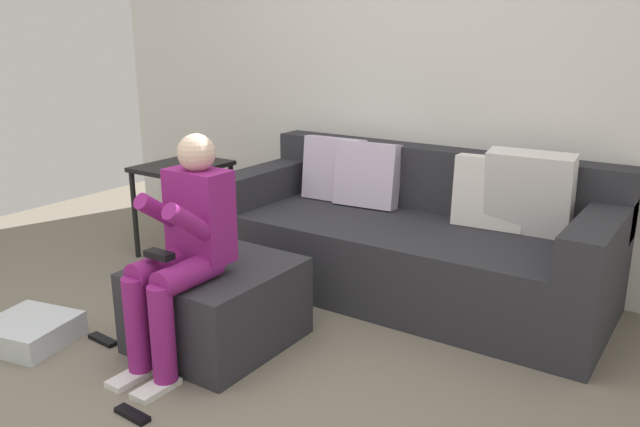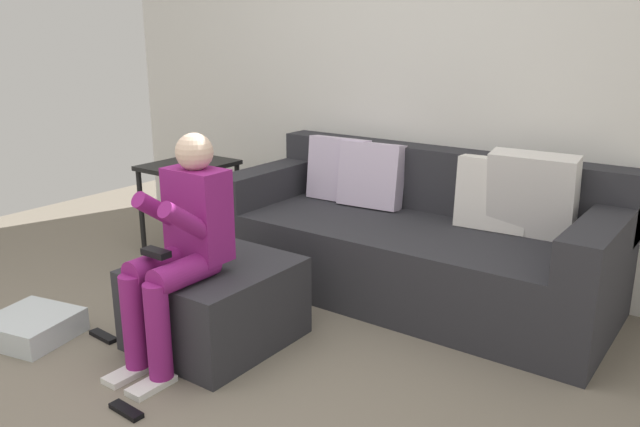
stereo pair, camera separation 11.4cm
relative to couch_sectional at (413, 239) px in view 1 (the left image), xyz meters
The scene contains 10 objects.
ground_plane 1.80m from the couch_sectional, 99.30° to the right, with size 6.62×6.62×0.00m, color slate.
wall_back 1.10m from the couch_sectional, 121.91° to the left, with size 5.09×0.10×2.58m, color silver.
couch_sectional is the anchor object (origin of this frame).
ottoman 1.27m from the couch_sectional, 113.96° to the right, with size 0.67×0.72×0.41m, color #2D2D33.
person_seated 1.48m from the couch_sectional, 110.38° to the right, with size 0.30×0.61×1.08m.
storage_bin 2.16m from the couch_sectional, 127.52° to the right, with size 0.40×0.39×0.13m, color silver.
side_table 1.68m from the couch_sectional, behind, with size 0.46×0.61×0.64m.
remote_near_ottoman 1.90m from the couch_sectional, 101.15° to the right, with size 0.18×0.05×0.02m, color black.
remote_by_storage_bin 1.82m from the couch_sectional, 124.08° to the right, with size 0.18×0.05×0.02m, color black.
remote_under_side_table 2.04m from the couch_sectional, 133.23° to the right, with size 0.18×0.04×0.02m, color black.
Camera 1 is at (1.83, -1.55, 1.54)m, focal length 35.66 mm.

